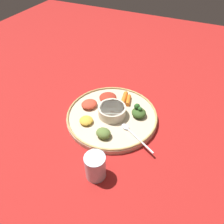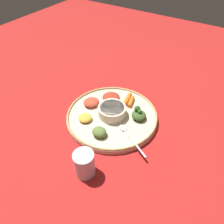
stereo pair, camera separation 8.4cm
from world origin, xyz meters
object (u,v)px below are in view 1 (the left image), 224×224
at_px(center_bowl, 112,111).
at_px(carrot_near_spoon, 129,99).
at_px(carrot_outer, 125,97).
at_px(greens_pile, 139,112).
at_px(drinking_glass, 95,168).
at_px(spoon, 132,133).

bearing_deg(center_bowl, carrot_near_spoon, -14.61).
xyz_separation_m(center_bowl, carrot_outer, (0.11, -0.01, -0.01)).
relative_size(greens_pile, drinking_glass, 0.85).
height_order(greens_pile, carrot_near_spoon, greens_pile).
height_order(spoon, drinking_glass, drinking_glass).
relative_size(greens_pile, carrot_near_spoon, 1.04).
bearing_deg(center_bowl, spoon, -119.18).
distance_m(center_bowl, spoon, 0.12).
relative_size(center_bowl, carrot_outer, 1.24).
xyz_separation_m(spoon, drinking_glass, (-0.19, 0.05, 0.02)).
height_order(greens_pile, carrot_outer, greens_pile).
distance_m(spoon, greens_pile, 0.10).
height_order(carrot_near_spoon, drinking_glass, drinking_glass).
relative_size(greens_pile, carrot_outer, 0.87).
bearing_deg(drinking_glass, carrot_outer, 8.42).
distance_m(spoon, carrot_outer, 0.20).
bearing_deg(carrot_near_spoon, carrot_outer, 73.18).
distance_m(greens_pile, carrot_outer, 0.11).
bearing_deg(center_bowl, carrot_outer, -3.56).
bearing_deg(center_bowl, drinking_glass, -166.38).
bearing_deg(drinking_glass, spoon, -13.71).
distance_m(greens_pile, drinking_glass, 0.29).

